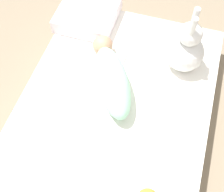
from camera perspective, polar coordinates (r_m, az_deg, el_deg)
The scene contains 6 objects.
ground_plane at distance 1.88m, azimuth -0.05°, elevation -5.82°, with size 12.00×12.00×0.00m, color #7A6B56.
bed_mattress at distance 1.79m, azimuth -0.05°, elevation -4.45°, with size 1.56×1.04×0.19m.
burp_cloth at distance 1.90m, azimuth -0.88°, elevation 6.69°, with size 0.17×0.20×0.02m.
swaddled_baby at distance 1.73m, azimuth -0.15°, elevation 3.45°, with size 0.55×0.39×0.17m.
pillow at distance 2.11m, azimuth -4.44°, elevation 14.67°, with size 0.37×0.37×0.10m.
bunny_plush at distance 1.83m, azimuth 13.36°, elevation 8.32°, with size 0.22×0.22×0.41m.
Camera 1 is at (0.80, 0.25, 1.68)m, focal length 50.00 mm.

